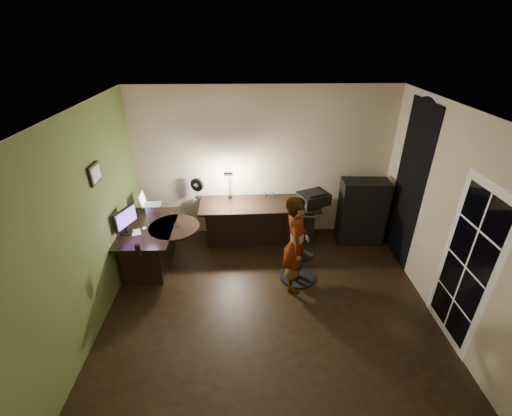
{
  "coord_description": "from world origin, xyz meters",
  "views": [
    {
      "loc": [
        -0.28,
        -3.63,
        3.53
      ],
      "look_at": [
        -0.15,
        1.05,
        1.0
      ],
      "focal_mm": 24.0,
      "sensor_mm": 36.0,
      "label": 1
    }
  ],
  "objects_px": {
    "monitor": "(125,225)",
    "office_chair": "(299,252)",
    "desk_right": "(259,223)",
    "person": "(296,244)",
    "cabinet": "(362,212)",
    "desk_left": "(152,246)"
  },
  "relations": [
    {
      "from": "monitor",
      "to": "office_chair",
      "type": "height_order",
      "value": "monitor"
    },
    {
      "from": "desk_right",
      "to": "office_chair",
      "type": "distance_m",
      "value": 1.2
    },
    {
      "from": "monitor",
      "to": "person",
      "type": "xyz_separation_m",
      "value": [
        2.52,
        -0.4,
        -0.13
      ]
    },
    {
      "from": "cabinet",
      "to": "office_chair",
      "type": "distance_m",
      "value": 1.62
    },
    {
      "from": "desk_left",
      "to": "monitor",
      "type": "relative_size",
      "value": 2.8
    },
    {
      "from": "desk_left",
      "to": "person",
      "type": "bearing_deg",
      "value": -14.14
    },
    {
      "from": "desk_right",
      "to": "monitor",
      "type": "distance_m",
      "value": 2.25
    },
    {
      "from": "cabinet",
      "to": "monitor",
      "type": "xyz_separation_m",
      "value": [
        -3.85,
        -0.8,
        0.29
      ]
    },
    {
      "from": "monitor",
      "to": "person",
      "type": "height_order",
      "value": "person"
    },
    {
      "from": "cabinet",
      "to": "monitor",
      "type": "distance_m",
      "value": 3.95
    },
    {
      "from": "office_chair",
      "to": "person",
      "type": "bearing_deg",
      "value": -107.05
    },
    {
      "from": "cabinet",
      "to": "office_chair",
      "type": "height_order",
      "value": "cabinet"
    },
    {
      "from": "office_chair",
      "to": "person",
      "type": "relative_size",
      "value": 0.66
    },
    {
      "from": "office_chair",
      "to": "person",
      "type": "height_order",
      "value": "person"
    },
    {
      "from": "desk_right",
      "to": "cabinet",
      "type": "relative_size",
      "value": 1.74
    },
    {
      "from": "desk_left",
      "to": "cabinet",
      "type": "relative_size",
      "value": 1.07
    },
    {
      "from": "desk_left",
      "to": "office_chair",
      "type": "distance_m",
      "value": 2.36
    },
    {
      "from": "cabinet",
      "to": "office_chair",
      "type": "bearing_deg",
      "value": -137.55
    },
    {
      "from": "monitor",
      "to": "cabinet",
      "type": "bearing_deg",
      "value": 33.86
    },
    {
      "from": "desk_right",
      "to": "person",
      "type": "relative_size",
      "value": 1.38
    },
    {
      "from": "desk_right",
      "to": "cabinet",
      "type": "xyz_separation_m",
      "value": [
        1.82,
        -0.03,
        0.21
      ]
    },
    {
      "from": "desk_left",
      "to": "person",
      "type": "distance_m",
      "value": 2.34
    }
  ]
}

